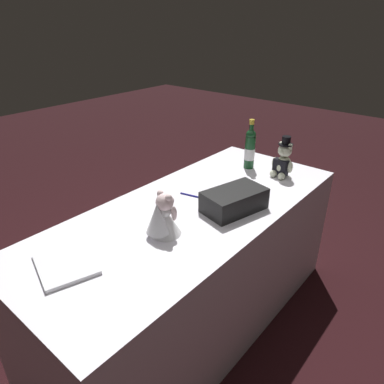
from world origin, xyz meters
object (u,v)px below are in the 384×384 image
at_px(champagne_bottle, 250,148).
at_px(gift_case_black, 234,200).
at_px(guestbook, 66,264).
at_px(signing_pen, 190,195).
at_px(teddy_bear_groom, 283,161).
at_px(teddy_bear_bride, 163,217).

distance_m(champagne_bottle, gift_case_black, 0.62).
relative_size(champagne_bottle, guestbook, 1.24).
height_order(signing_pen, gift_case_black, gift_case_black).
xyz_separation_m(teddy_bear_groom, champagne_bottle, (-0.01, 0.24, 0.04)).
bearing_deg(champagne_bottle, signing_pen, 177.11).
xyz_separation_m(signing_pen, guestbook, (-0.82, -0.02, 0.00)).
bearing_deg(teddy_bear_bride, guestbook, 161.16).
relative_size(teddy_bear_bride, champagne_bottle, 0.66).
xyz_separation_m(gift_case_black, guestbook, (-0.84, 0.27, -0.05)).
relative_size(teddy_bear_groom, signing_pen, 1.89).
xyz_separation_m(teddy_bear_groom, teddy_bear_bride, (-0.98, 0.10, -0.01)).
height_order(champagne_bottle, guestbook, champagne_bottle).
xyz_separation_m(teddy_bear_bride, champagne_bottle, (0.97, 0.13, 0.04)).
bearing_deg(signing_pen, gift_case_black, -84.65).
height_order(teddy_bear_groom, gift_case_black, teddy_bear_groom).
distance_m(teddy_bear_groom, guestbook, 1.44).
bearing_deg(signing_pen, teddy_bear_groom, -24.26).
xyz_separation_m(teddy_bear_groom, guestbook, (-1.41, 0.25, -0.09)).
bearing_deg(teddy_bear_bride, gift_case_black, -16.12).
bearing_deg(guestbook, teddy_bear_groom, 7.53).
relative_size(gift_case_black, guestbook, 1.37).
distance_m(teddy_bear_bride, gift_case_black, 0.43).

